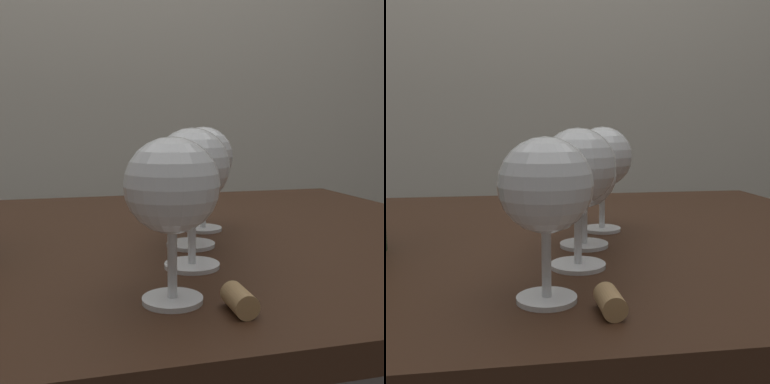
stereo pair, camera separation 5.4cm
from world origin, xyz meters
TOP-DOWN VIEW (x-y plane):
  - back_wall at (0.00, 1.13)m, footprint 5.00×0.08m
  - dining_table at (0.00, 0.00)m, footprint 1.10×0.82m
  - wine_glass_pinot at (-0.00, -0.29)m, footprint 0.09×0.09m
  - wine_glass_white at (0.05, -0.19)m, footprint 0.09×0.09m
  - wine_glass_port at (0.07, -0.09)m, footprint 0.09×0.09m
  - wine_glass_chardonnay at (0.11, 0.00)m, footprint 0.09×0.09m
  - cork at (0.05, -0.33)m, footprint 0.02×0.04m

SIDE VIEW (x-z plane):
  - dining_table at x=0.00m, z-range 0.27..1.04m
  - cork at x=0.05m, z-range 0.77..0.79m
  - wine_glass_port at x=0.07m, z-range 0.79..0.93m
  - wine_glass_pinot at x=0.00m, z-range 0.80..0.95m
  - wine_glass_chardonnay at x=0.11m, z-range 0.80..0.96m
  - wine_glass_white at x=0.05m, z-range 0.80..0.96m
  - back_wall at x=0.00m, z-range 0.00..2.60m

